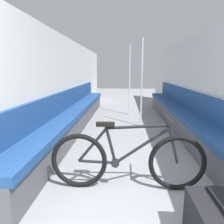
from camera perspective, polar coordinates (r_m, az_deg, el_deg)
name	(u,v)px	position (r m, az deg, el deg)	size (l,w,h in m)	color
wall_left	(65,83)	(5.21, -12.13, 7.43)	(0.10, 11.06, 2.07)	silver
wall_right	(192,83)	(5.25, 20.25, 7.03)	(0.10, 11.06, 2.07)	silver
bench_seat_row_left	(75,115)	(5.08, -9.64, -0.85)	(0.44, 6.60, 0.89)	#4C4C51
bench_seat_row_right	(181,116)	(5.12, 17.63, -1.13)	(0.44, 6.60, 0.89)	#4C4C51
bicycle	(127,160)	(2.49, 4.03, -12.40)	(1.73, 0.46, 0.82)	black
grab_pole_near	(130,82)	(6.53, 4.61, 7.94)	(0.08, 0.08, 2.05)	gray
grab_pole_far	(142,85)	(5.17, 7.74, 7.12)	(0.08, 0.08, 2.05)	gray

